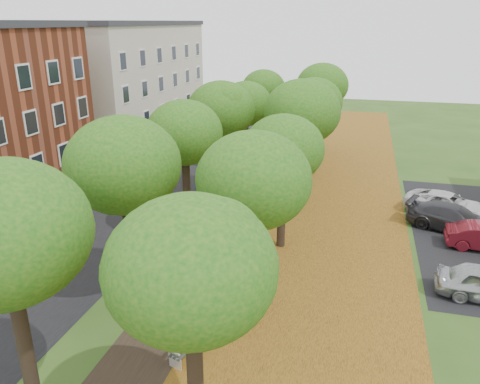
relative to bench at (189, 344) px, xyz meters
The scene contains 9 objects.
street_asphalt 14.47m from the bench, 126.43° to the left, with size 8.00×70.00×0.01m, color black.
footpath 11.70m from the bench, 95.35° to the left, with size 3.20×70.00×0.01m, color black.
leaf_verge 12.28m from the bench, 71.43° to the left, with size 7.50×70.00×0.01m, color #A0691D.
tree_row_west 12.96m from the bench, 105.78° to the left, with size 3.97×33.97×6.79m.
tree_row_east 12.63m from the bench, 82.60° to the left, with size 3.97×33.97×6.79m.
building_cream 35.05m from the bench, 121.40° to the left, with size 10.30×20.30×10.40m.
bench is the anchor object (origin of this frame).
car_grey 16.13m from the bench, 52.07° to the left, with size 1.90×4.68×1.36m, color #2F2E33.
car_white 17.80m from the bench, 56.16° to the left, with size 2.13×4.61×1.28m, color silver.
Camera 1 is at (5.94, -8.44, 10.33)m, focal length 35.00 mm.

